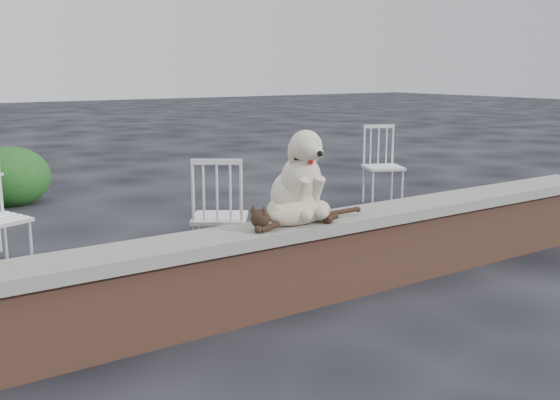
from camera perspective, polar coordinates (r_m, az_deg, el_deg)
ground at (r=4.60m, az=3.27°, el=-8.74°), size 60.00×60.00×0.00m
brick_wall at (r=4.52m, az=3.31°, el=-5.76°), size 6.00×0.30×0.50m
capstone at (r=4.44m, az=3.35°, el=-2.19°), size 6.20×0.40×0.08m
dog at (r=4.37m, az=1.36°, el=2.37°), size 0.45×0.58×0.63m
cat at (r=4.25m, az=1.65°, el=-1.01°), size 1.08×0.33×0.18m
chair_c at (r=5.05m, az=-5.34°, el=-1.36°), size 0.78×0.78×0.94m
chair_d at (r=7.72m, az=9.13°, el=3.01°), size 0.74×0.74×0.94m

